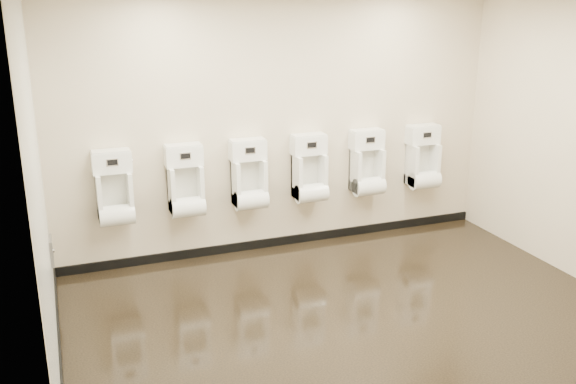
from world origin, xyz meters
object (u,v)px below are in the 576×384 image
Objects in this scene: urinal_0 at (115,193)px; urinal_4 at (367,167)px; urinal_1 at (186,186)px; urinal_3 at (310,173)px; urinal_2 at (249,180)px; access_panel at (51,251)px; urinal_5 at (423,162)px.

urinal_0 is 1.00× the size of urinal_4.
urinal_1 and urinal_3 have the same top height.
urinal_0 is at bearing 180.00° from urinal_2.
urinal_0 is 1.00× the size of urinal_2.
access_panel is 1.48m from urinal_1.
access_panel is 0.34× the size of urinal_1.
urinal_4 is at bearing 180.00° from urinal_5.
urinal_1 is at bearing 180.00° from urinal_2.
urinal_2 is (1.41, 0.00, 0.00)m from urinal_0.
access_panel is at bearing -162.97° from urinal_1.
urinal_1 and urinal_4 have the same top height.
urinal_4 is at bearing 0.00° from urinal_1.
urinal_4 is at bearing 0.00° from urinal_2.
urinal_1 is 2.85m from urinal_5.
urinal_4 is 0.74m from urinal_5.
urinal_0 is at bearing 33.00° from access_panel.
urinal_2 is 1.00× the size of urinal_5.
urinal_4 is at bearing 6.87° from access_panel.
urinal_3 is at bearing 180.00° from urinal_5.
urinal_1 is 1.00× the size of urinal_2.
urinal_1 is at bearing 180.00° from urinal_5.
urinal_5 is (4.22, 0.42, 0.36)m from access_panel.
urinal_1 is 1.00× the size of urinal_5.
urinal_0 is at bearing 180.00° from urinal_5.
access_panel is 2.13m from urinal_2.
urinal_3 is at bearing 0.00° from urinal_1.
urinal_4 and urinal_5 have the same top height.
urinal_0 reaches higher than access_panel.
urinal_2 is at bearing 0.00° from urinal_1.
urinal_0 is 1.00× the size of urinal_5.
urinal_5 is at bearing 0.00° from urinal_3.
urinal_4 is (2.83, 0.00, 0.00)m from urinal_0.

